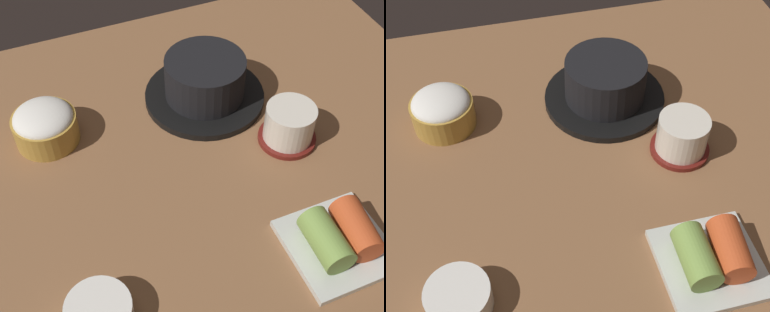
# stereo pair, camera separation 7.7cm
# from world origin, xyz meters

# --- Properties ---
(dining_table) EXTENTS (1.00, 0.76, 0.02)m
(dining_table) POSITION_xyz_m (0.00, 0.00, 0.01)
(dining_table) COLOR brown
(dining_table) RESTS_ON ground
(stone_pot) EXTENTS (0.20, 0.20, 0.08)m
(stone_pot) POSITION_xyz_m (0.10, 0.12, 0.06)
(stone_pot) COLOR black
(stone_pot) RESTS_ON dining_table
(rice_bowl) EXTENTS (0.10, 0.10, 0.06)m
(rice_bowl) POSITION_xyz_m (-0.16, 0.12, 0.05)
(rice_bowl) COLOR #B78C38
(rice_bowl) RESTS_ON dining_table
(tea_cup_with_saucer) EXTENTS (0.09, 0.09, 0.06)m
(tea_cup_with_saucer) POSITION_xyz_m (0.18, -0.02, 0.05)
(tea_cup_with_saucer) COLOR maroon
(tea_cup_with_saucer) RESTS_ON dining_table
(kimchi_plate) EXTENTS (0.13, 0.13, 0.05)m
(kimchi_plate) POSITION_xyz_m (0.14, -0.22, 0.04)
(kimchi_plate) COLOR silver
(kimchi_plate) RESTS_ON dining_table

